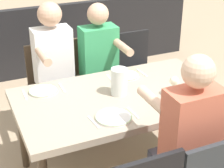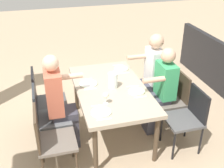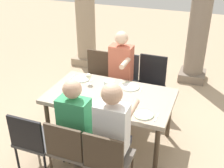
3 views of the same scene
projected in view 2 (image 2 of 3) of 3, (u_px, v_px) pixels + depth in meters
ground_plane at (111, 131)px, 4.13m from camera, size 16.00×16.00×0.00m
dining_table at (111, 92)px, 3.81m from camera, size 1.61×0.92×0.73m
chair_west_north at (49, 138)px, 3.19m from camera, size 0.44×0.44×0.89m
chair_west_south at (188, 116)px, 3.60m from camera, size 0.44×0.44×0.86m
chair_mid_north at (47, 115)px, 3.58m from camera, size 0.44×0.44×0.91m
chair_mid_south at (172, 97)px, 3.99m from camera, size 0.44×0.44×0.87m
chair_east_north at (44, 98)px, 3.94m from camera, size 0.44×0.44×0.94m
chair_east_south at (160, 84)px, 4.37m from camera, size 0.44×0.44×0.87m
diner_woman_green at (150, 73)px, 4.23m from camera, size 0.35×0.50×1.32m
diner_man_white at (161, 89)px, 3.86m from camera, size 0.35×0.49×1.27m
diner_guest_third at (60, 101)px, 3.53m from camera, size 0.35×0.49×1.33m
plate_0 at (101, 112)px, 3.26m from camera, size 0.25×0.25×0.02m
wine_glass_0 at (106, 95)px, 3.37m from camera, size 0.08×0.08×0.16m
fork_0 at (104, 119)px, 3.13m from camera, size 0.02×0.17×0.01m
spoon_0 at (98, 105)px, 3.39m from camera, size 0.02×0.17×0.01m
plate_1 at (136, 91)px, 3.68m from camera, size 0.23×0.23×0.02m
fork_1 at (140, 97)px, 3.56m from camera, size 0.02×0.17×0.01m
spoon_1 at (133, 86)px, 3.81m from camera, size 0.03×0.17×0.01m
plate_2 at (88, 84)px, 3.87m from camera, size 0.26×0.26×0.02m
fork_2 at (90, 89)px, 3.74m from camera, size 0.02×0.17×0.01m
spoon_2 at (86, 79)px, 4.00m from camera, size 0.03×0.17×0.01m
plate_3 at (121, 69)px, 4.30m from camera, size 0.23×0.23×0.02m
fork_3 at (124, 73)px, 4.17m from camera, size 0.02×0.17×0.01m
spoon_3 at (118, 65)px, 4.43m from camera, size 0.02×0.17×0.01m
water_pitcher at (113, 81)px, 3.74m from camera, size 0.13×0.13×0.21m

